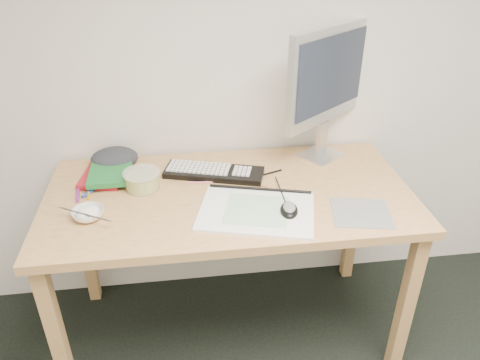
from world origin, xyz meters
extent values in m
plane|color=silver|center=(0.00, 1.80, 1.30)|extent=(3.60, 0.00, 3.60)
cube|color=tan|center=(-0.87, 1.13, 0.36)|extent=(0.05, 0.05, 0.71)
cube|color=tan|center=(0.43, 1.13, 0.36)|extent=(0.05, 0.05, 0.71)
cube|color=tan|center=(-0.87, 1.73, 0.36)|extent=(0.05, 0.05, 0.71)
cube|color=tan|center=(0.43, 1.73, 0.36)|extent=(0.05, 0.05, 0.71)
cube|color=tan|center=(-0.22, 1.43, 0.73)|extent=(1.40, 0.70, 0.03)
cube|color=gray|center=(0.23, 1.22, 0.75)|extent=(0.24, 0.22, 0.00)
cube|color=white|center=(-0.14, 1.28, 0.76)|extent=(0.47, 0.38, 0.01)
cube|color=black|center=(-0.27, 1.57, 0.76)|extent=(0.42, 0.24, 0.02)
cube|color=silver|center=(0.21, 1.68, 0.75)|extent=(0.22, 0.22, 0.01)
cube|color=silver|center=(0.21, 1.68, 0.83)|extent=(0.06, 0.05, 0.16)
cube|color=silver|center=(0.21, 1.68, 1.11)|extent=(0.40, 0.32, 0.39)
cube|color=black|center=(0.21, 1.68, 1.12)|extent=(0.35, 0.27, 0.30)
ellipsoid|color=black|center=(-0.03, 1.25, 0.78)|extent=(0.08, 0.11, 0.03)
imported|color=white|center=(-0.73, 1.32, 0.77)|extent=(0.12, 0.12, 0.03)
cylinder|color=#A8A8AA|center=(-0.74, 1.29, 0.79)|extent=(0.19, 0.12, 0.02)
cylinder|color=#E6E551|center=(-0.55, 1.50, 0.78)|extent=(0.18, 0.18, 0.07)
cube|color=maroon|center=(-0.71, 1.61, 0.76)|extent=(0.19, 0.23, 0.02)
cube|color=#19662C|center=(-0.68, 1.59, 0.78)|extent=(0.17, 0.23, 0.02)
ellipsoid|color=#2A2C32|center=(-0.68, 1.71, 0.78)|extent=(0.17, 0.14, 0.07)
cylinder|color=pink|center=(-0.29, 1.51, 0.75)|extent=(0.18, 0.02, 0.01)
cylinder|color=#A87B58|center=(-0.16, 1.50, 0.75)|extent=(0.18, 0.11, 0.01)
cylinder|color=black|center=(-0.08, 1.54, 0.75)|extent=(0.18, 0.07, 0.01)
cylinder|color=#1C4499|center=(-0.74, 1.51, 0.76)|extent=(0.09, 0.11, 0.01)
cylinder|color=orange|center=(-0.76, 1.50, 0.76)|extent=(0.02, 0.12, 0.01)
cylinder|color=#782381|center=(-0.80, 1.50, 0.76)|extent=(0.03, 0.14, 0.01)
camera|label=1|loc=(-0.38, -0.09, 1.69)|focal=35.00mm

